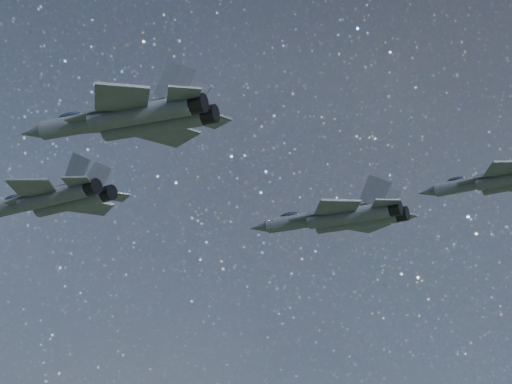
% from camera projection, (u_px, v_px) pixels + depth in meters
% --- Properties ---
extents(jet_lead, '(19.83, 13.58, 4.98)m').
position_uv_depth(jet_lead, '(52.00, 199.00, 81.72)').
color(jet_lead, '#3A4048').
extents(jet_left, '(20.37, 14.16, 5.12)m').
position_uv_depth(jet_left, '(340.00, 217.00, 89.34)').
color(jet_left, '#3A4048').
extents(jet_right, '(17.13, 12.21, 4.37)m').
position_uv_depth(jet_right, '(131.00, 118.00, 58.37)').
color(jet_right, '#3A4048').
extents(jet_slot, '(16.06, 10.95, 4.03)m').
position_uv_depth(jet_slot, '(505.00, 179.00, 77.54)').
color(jet_slot, '#3A4048').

